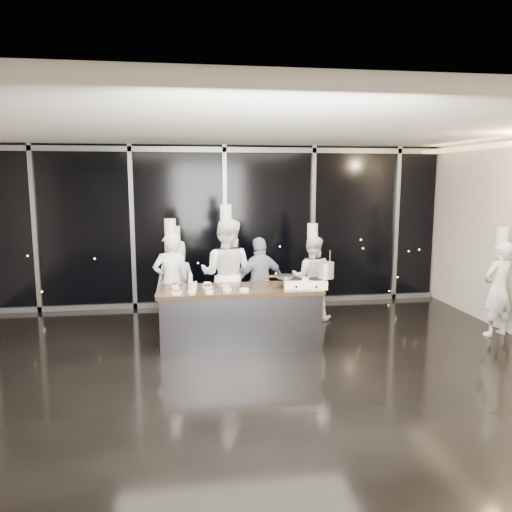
% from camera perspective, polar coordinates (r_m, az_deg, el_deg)
% --- Properties ---
extents(ground, '(9.00, 9.00, 0.00)m').
position_cam_1_polar(ground, '(7.03, -0.97, -12.44)').
color(ground, black).
rests_on(ground, ground).
extents(room_shell, '(9.02, 7.02, 3.21)m').
position_cam_1_polar(room_shell, '(6.58, 0.51, 6.19)').
color(room_shell, beige).
rests_on(room_shell, ground).
extents(window_wall, '(8.90, 0.11, 3.20)m').
position_cam_1_polar(window_wall, '(10.00, -3.58, 3.40)').
color(window_wall, black).
rests_on(window_wall, ground).
extents(demo_counter, '(2.46, 0.86, 0.90)m').
position_cam_1_polar(demo_counter, '(7.73, -1.86, -6.89)').
color(demo_counter, '#343539').
rests_on(demo_counter, ground).
extents(stove, '(0.70, 0.50, 0.14)m').
position_cam_1_polar(stove, '(7.69, 5.64, -3.10)').
color(stove, white).
rests_on(stove, demo_counter).
extents(frying_pan, '(0.47, 0.30, 0.04)m').
position_cam_1_polar(frying_pan, '(7.66, 3.29, -2.36)').
color(frying_pan, gray).
rests_on(frying_pan, stove).
extents(stock_pot, '(0.28, 0.28, 0.25)m').
position_cam_1_polar(stock_pot, '(7.69, 7.98, -1.62)').
color(stock_pot, '#AFAFB1').
rests_on(stock_pot, stove).
extents(prep_bowls, '(1.15, 0.73, 0.05)m').
position_cam_1_polar(prep_bowls, '(7.52, -6.17, -3.67)').
color(prep_bowls, silver).
rests_on(prep_bowls, demo_counter).
extents(squeeze_bottle, '(0.07, 0.07, 0.24)m').
position_cam_1_polar(squeeze_bottle, '(7.81, -7.52, -2.58)').
color(squeeze_bottle, white).
rests_on(squeeze_bottle, demo_counter).
extents(chef_far_left, '(0.67, 0.50, 1.90)m').
position_cam_1_polar(chef_far_left, '(8.47, -9.63, -2.81)').
color(chef_far_left, white).
rests_on(chef_far_left, ground).
extents(chef_left, '(0.86, 0.72, 1.73)m').
position_cam_1_polar(chef_left, '(8.91, -9.14, -2.80)').
color(chef_left, white).
rests_on(chef_left, ground).
extents(chef_center, '(1.12, 1.01, 2.13)m').
position_cam_1_polar(chef_center, '(8.40, -3.40, -2.10)').
color(chef_center, white).
rests_on(chef_center, ground).
extents(guest, '(0.99, 0.64, 1.56)m').
position_cam_1_polar(guest, '(8.56, 0.49, -3.05)').
color(guest, '#141F38').
rests_on(guest, ground).
extents(chef_right, '(0.88, 0.78, 1.75)m').
position_cam_1_polar(chef_right, '(9.12, 6.38, -2.41)').
color(chef_right, white).
rests_on(chef_right, ground).
extents(chef_side, '(0.65, 0.52, 1.79)m').
position_cam_1_polar(chef_side, '(9.00, 25.91, -3.24)').
color(chef_side, white).
rests_on(chef_side, ground).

